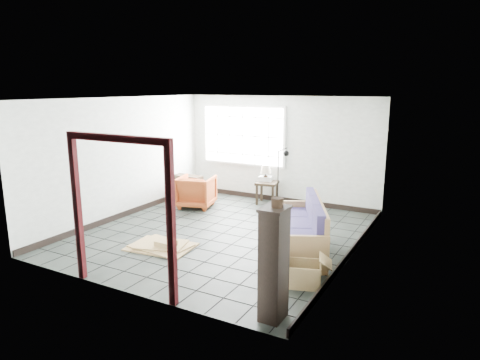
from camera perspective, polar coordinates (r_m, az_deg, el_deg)
The scene contains 15 objects.
ground at distance 8.44m, azimuth -2.29°, elevation -7.12°, with size 5.50×5.50×0.00m, color black.
room_shell at distance 8.07m, azimuth -2.29°, elevation 4.26°, with size 5.02×5.52×2.61m.
window_panel at distance 10.87m, azimuth 0.40°, elevation 5.95°, with size 2.32×0.08×1.52m.
doorway_trim at distance 5.99m, azimuth -15.74°, elevation -1.97°, with size 1.80×0.08×2.20m.
futon_sofa at distance 7.59m, azimuth 8.30°, elevation -6.87°, with size 1.58×2.20×0.92m.
armchair at distance 10.20m, azimuth -5.85°, elevation -1.34°, with size 0.80×0.75×0.82m, color brown.
side_table at distance 10.44m, azimuth 3.63°, elevation -0.76°, with size 0.57×0.57×0.55m.
table_lamp at distance 10.40m, azimuth 3.45°, elevation 1.35°, with size 0.27×0.27×0.41m.
projector at distance 10.50m, azimuth 3.42°, elevation 0.18°, with size 0.35×0.30×0.11m.
floor_lamp at distance 9.50m, azimuth 5.57°, elevation 0.15°, with size 0.40×0.27×1.53m.
console_shelf at distance 10.98m, azimuth -7.02°, elevation -0.93°, with size 0.79×0.31×0.61m.
tall_shelf at distance 5.27m, azimuth 4.54°, elevation -11.01°, with size 0.30×0.39×1.43m.
pot at distance 5.03m, azimuth 5.00°, elevation -3.00°, with size 0.17×0.17×0.11m.
open_box at distance 6.39m, azimuth 8.39°, elevation -12.26°, with size 0.89×0.62×0.46m.
cardboard_pile at distance 7.83m, azimuth -10.39°, elevation -8.57°, with size 1.21×0.92×0.16m.
Camera 1 is at (4.09, -6.83, 2.81)m, focal length 32.00 mm.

